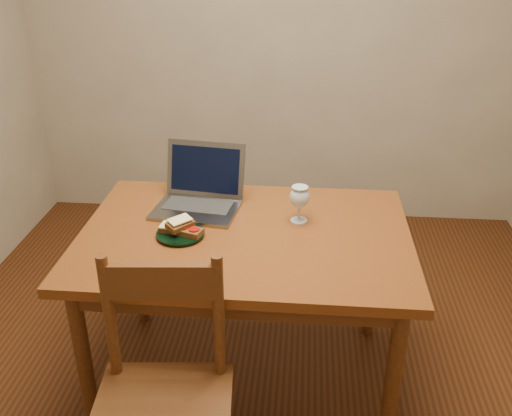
# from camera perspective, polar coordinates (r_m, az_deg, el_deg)

# --- Properties ---
(floor) EXTENTS (3.20, 3.20, 0.02)m
(floor) POSITION_cam_1_polar(r_m,az_deg,el_deg) (2.73, -0.18, -15.80)
(floor) COLOR black
(floor) RESTS_ON ground
(back_wall) EXTENTS (3.20, 0.02, 2.60)m
(back_wall) POSITION_cam_1_polar(r_m,az_deg,el_deg) (3.66, 2.24, 18.24)
(back_wall) COLOR gray
(back_wall) RESTS_ON floor
(table) EXTENTS (1.30, 0.90, 0.74)m
(table) POSITION_cam_1_polar(r_m,az_deg,el_deg) (2.29, -1.09, -4.33)
(table) COLOR #52240D
(table) RESTS_ON floor
(chair) EXTENTS (0.47, 0.45, 0.47)m
(chair) POSITION_cam_1_polar(r_m,az_deg,el_deg) (1.91, -9.39, -17.77)
(chair) COLOR #3C220C
(chair) RESTS_ON floor
(plate) EXTENTS (0.19, 0.19, 0.02)m
(plate) POSITION_cam_1_polar(r_m,az_deg,el_deg) (2.24, -7.56, -2.62)
(plate) COLOR black
(plate) RESTS_ON table
(sandwich_cheese) EXTENTS (0.11, 0.08, 0.03)m
(sandwich_cheese) POSITION_cam_1_polar(r_m,az_deg,el_deg) (2.24, -8.34, -1.95)
(sandwich_cheese) COLOR #381E0C
(sandwich_cheese) RESTS_ON plate
(sandwich_tomato) EXTENTS (0.12, 0.09, 0.03)m
(sandwich_tomato) POSITION_cam_1_polar(r_m,az_deg,el_deg) (2.21, -6.73, -2.23)
(sandwich_tomato) COLOR #381E0C
(sandwich_tomato) RESTS_ON plate
(sandwich_top) EXTENTS (0.11, 0.12, 0.03)m
(sandwich_top) POSITION_cam_1_polar(r_m,az_deg,el_deg) (2.22, -7.60, -1.54)
(sandwich_top) COLOR #381E0C
(sandwich_top) RESTS_ON plate
(milk_glass) EXTENTS (0.08, 0.08, 0.16)m
(milk_glass) POSITION_cam_1_polar(r_m,az_deg,el_deg) (2.30, 4.36, 0.40)
(milk_glass) COLOR white
(milk_glass) RESTS_ON table
(laptop) EXTENTS (0.38, 0.36, 0.25)m
(laptop) POSITION_cam_1_polar(r_m,az_deg,el_deg) (2.45, -5.58, 1.76)
(laptop) COLOR slate
(laptop) RESTS_ON table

